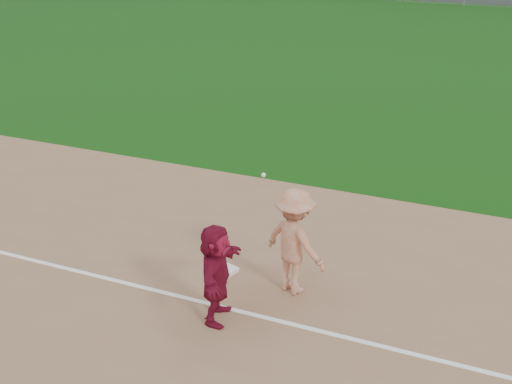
% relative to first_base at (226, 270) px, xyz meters
% --- Properties ---
extents(ground, '(160.00, 160.00, 0.00)m').
position_rel_first_base_xyz_m(ground, '(0.15, -0.32, -0.06)').
color(ground, '#103F0C').
rests_on(ground, ground).
extents(foul_line, '(60.00, 0.10, 0.01)m').
position_rel_first_base_xyz_m(foul_line, '(0.15, -1.12, -0.04)').
color(foul_line, white).
rests_on(foul_line, infield_dirt).
extents(first_base, '(0.47, 0.47, 0.09)m').
position_rel_first_base_xyz_m(first_base, '(0.00, 0.00, 0.00)').
color(first_base, white).
rests_on(first_base, infield_dirt).
extents(base_runner, '(0.88, 1.77, 1.83)m').
position_rel_first_base_xyz_m(base_runner, '(0.52, -1.45, 0.87)').
color(base_runner, maroon).
rests_on(base_runner, infield_dirt).
extents(first_base_play, '(1.52, 1.20, 2.27)m').
position_rel_first_base_xyz_m(first_base_play, '(1.44, -0.07, 0.99)').
color(first_base_play, '#AAAAAC').
rests_on(first_base_play, infield_dirt).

